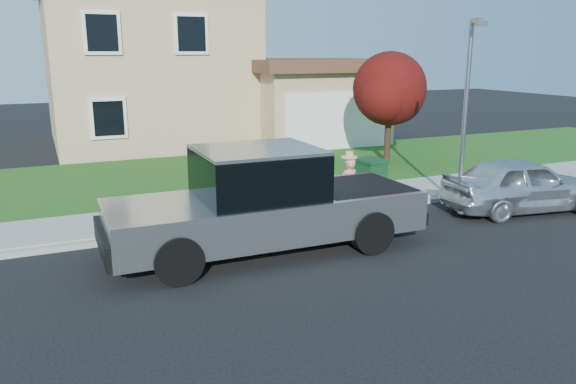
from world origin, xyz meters
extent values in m
plane|color=black|center=(0.00, 0.00, 0.00)|extent=(80.00, 80.00, 0.00)
cube|color=gray|center=(1.00, 2.90, 0.06)|extent=(40.00, 0.20, 0.12)
cube|color=gray|center=(1.00, 4.00, 0.07)|extent=(40.00, 2.00, 0.15)
cube|color=#174E16|center=(1.00, 8.50, 0.05)|extent=(40.00, 7.00, 0.10)
cube|color=tan|center=(0.00, 17.00, 3.20)|extent=(8.00, 9.00, 6.40)
cube|color=tan|center=(6.50, 14.00, 1.60)|extent=(5.50, 6.00, 3.20)
cube|color=white|center=(6.50, 10.98, 1.25)|extent=(4.60, 0.12, 2.30)
cube|color=#4C2D1E|center=(6.50, 14.00, 3.40)|extent=(6.20, 6.80, 0.50)
cube|color=white|center=(-2.20, 12.45, 4.60)|extent=(1.30, 0.10, 1.50)
cube|color=white|center=(1.00, 12.45, 4.60)|extent=(1.30, 0.10, 1.50)
cube|color=black|center=(-2.20, 12.45, 1.60)|extent=(1.30, 0.10, 1.50)
cylinder|color=black|center=(-2.55, 0.23, 0.44)|extent=(0.88, 0.34, 0.88)
cylinder|color=black|center=(-2.53, 2.26, 0.44)|extent=(0.88, 0.34, 0.88)
cylinder|color=black|center=(1.37, 0.20, 0.44)|extent=(0.88, 0.34, 0.88)
cylinder|color=black|center=(1.38, 2.23, 0.44)|extent=(0.88, 0.34, 0.88)
cube|color=#A6A9AD|center=(-0.50, 1.23, 0.76)|extent=(6.30, 2.25, 0.79)
cube|color=black|center=(-0.67, 1.23, 1.60)|extent=(2.33, 2.07, 0.94)
cube|color=#A6A9AD|center=(-0.67, 1.23, 2.08)|extent=(2.33, 2.07, 0.09)
cube|color=black|center=(1.60, 1.22, 1.14)|extent=(2.00, 1.89, 0.07)
cube|color=black|center=(-3.68, 1.25, 0.61)|extent=(0.15, 2.10, 0.44)
cube|color=black|center=(2.68, 1.21, 0.55)|extent=(0.15, 2.10, 0.28)
cube|color=black|center=(-1.54, 2.43, 1.49)|extent=(0.13, 0.24, 0.20)
imported|color=#E0867B|center=(2.23, 2.64, 0.74)|extent=(0.60, 0.45, 1.49)
cylinder|color=#D4AA87|center=(2.23, 2.64, 1.50)|extent=(0.40, 0.40, 0.04)
cylinder|color=#D4AA87|center=(2.23, 2.64, 1.56)|extent=(0.20, 0.20, 0.14)
imported|color=silver|center=(6.50, 1.27, 0.70)|extent=(4.30, 2.25, 1.40)
cylinder|color=black|center=(6.72, 7.71, 0.99)|extent=(0.22, 0.22, 1.78)
sphere|color=#4A120F|center=(6.72, 7.71, 2.71)|extent=(2.55, 2.55, 2.55)
sphere|color=#4A120F|center=(7.28, 8.04, 2.38)|extent=(1.89, 1.89, 1.89)
sphere|color=#4A120F|center=(6.28, 7.38, 2.49)|extent=(1.78, 1.78, 1.78)
cube|color=#0F381C|center=(3.41, 3.52, 0.64)|extent=(0.67, 0.75, 0.98)
cube|color=#0F381C|center=(3.41, 3.52, 1.17)|extent=(0.73, 0.82, 0.08)
cylinder|color=slate|center=(5.11, 2.00, 2.33)|extent=(0.11, 0.11, 4.66)
cube|color=slate|center=(5.05, 1.78, 4.66)|extent=(0.25, 0.52, 0.11)
cube|color=slate|center=(4.98, 1.55, 4.59)|extent=(0.27, 0.23, 0.11)
camera|label=1|loc=(-4.51, -8.92, 3.96)|focal=35.00mm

